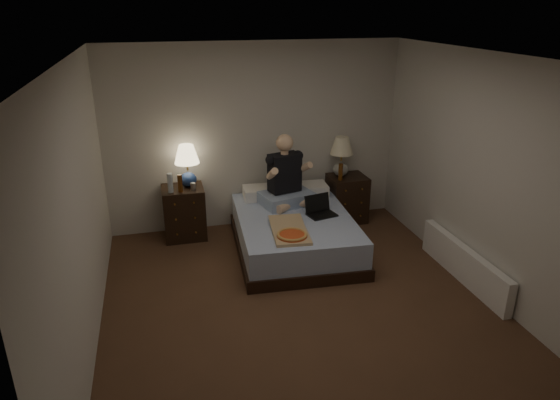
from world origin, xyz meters
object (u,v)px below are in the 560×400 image
object	(u,v)px
lamp_left	(187,166)
beer_bottle_left	(180,183)
water_bottle	(170,183)
person	(286,170)
laptop	(322,207)
radiator	(464,264)
soda_can	(193,187)
beer_bottle_right	(341,172)
nightstand_right	(347,198)
bed	(294,233)
nightstand_left	(184,212)
pizza_box	(292,236)
lamp_right	(341,157)

from	to	relation	value
lamp_left	beer_bottle_left	distance (m)	0.27
water_bottle	person	bearing A→B (deg)	-7.21
laptop	radiator	distance (m)	1.77
water_bottle	soda_can	size ratio (longest dim) A/B	2.50
water_bottle	beer_bottle_right	world-z (taller)	water_bottle
person	water_bottle	bearing A→B (deg)	157.97
water_bottle	person	world-z (taller)	person
nightstand_right	water_bottle	size ratio (longest dim) A/B	2.65
water_bottle	person	size ratio (longest dim) A/B	0.27
bed	water_bottle	size ratio (longest dim) A/B	7.40
beer_bottle_right	bed	bearing A→B (deg)	-143.38
bed	soda_can	bearing A→B (deg)	156.07
nightstand_left	soda_can	world-z (taller)	soda_can
nightstand_left	pizza_box	bearing A→B (deg)	-50.57
lamp_left	radiator	xyz separation A→B (m)	(2.88, -1.97, -0.77)
nightstand_right	pizza_box	size ratio (longest dim) A/B	0.87
bed	lamp_right	world-z (taller)	lamp_right
pizza_box	person	bearing A→B (deg)	84.37
person	beer_bottle_right	bearing A→B (deg)	-1.97
nightstand_right	pizza_box	world-z (taller)	nightstand_right
beer_bottle_left	pizza_box	distance (m)	1.69
bed	beer_bottle_right	bearing A→B (deg)	40.26
soda_can	person	size ratio (longest dim) A/B	0.11
soda_can	beer_bottle_right	size ratio (longest dim) A/B	0.43
lamp_right	pizza_box	distance (m)	1.82
beer_bottle_right	person	world-z (taller)	person
bed	nightstand_left	distance (m)	1.51
nightstand_right	laptop	xyz separation A→B (m)	(-0.65, -0.79, 0.25)
water_bottle	nightstand_right	bearing A→B (deg)	2.61
lamp_left	beer_bottle_left	size ratio (longest dim) A/B	2.43
bed	soda_can	world-z (taller)	soda_can
soda_can	beer_bottle_right	world-z (taller)	beer_bottle_right
lamp_right	nightstand_left	bearing A→B (deg)	-178.87
water_bottle	radiator	xyz separation A→B (m)	(3.11, -1.80, -0.62)
pizza_box	radiator	size ratio (longest dim) A/B	0.47
beer_bottle_left	water_bottle	bearing A→B (deg)	171.98
beer_bottle_left	person	bearing A→B (deg)	-7.14
bed	radiator	world-z (taller)	bed
beer_bottle_right	laptop	size ratio (longest dim) A/B	0.68
beer_bottle_right	laptop	xyz separation A→B (m)	(-0.49, -0.67, -0.20)
beer_bottle_right	radiator	size ratio (longest dim) A/B	0.14
bed	lamp_right	size ratio (longest dim) A/B	3.30
lamp_left	person	xyz separation A→B (m)	(1.23, -0.35, -0.05)
nightstand_left	pizza_box	world-z (taller)	nightstand_left
nightstand_right	water_bottle	bearing A→B (deg)	-178.02
nightstand_right	lamp_left	distance (m)	2.30
laptop	radiator	bearing A→B (deg)	-53.66
radiator	beer_bottle_right	bearing A→B (deg)	114.51
nightstand_left	water_bottle	xyz separation A→B (m)	(-0.15, -0.12, 0.47)
lamp_right	water_bottle	bearing A→B (deg)	-175.93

